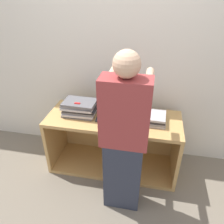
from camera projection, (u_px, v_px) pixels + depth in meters
ground_plane at (109, 182)px, 2.46m from camera, size 12.00×12.00×0.00m
wall_back at (120, 60)px, 2.41m from camera, size 8.00×0.05×2.40m
cart at (115, 139)px, 2.58m from camera, size 1.45×0.56×0.68m
laptop_open at (115, 111)px, 2.37m from camera, size 0.34×0.34×0.23m
laptop_stack_left at (80, 108)px, 2.37m from camera, size 0.37×0.26×0.16m
laptop_stack_right at (149, 118)px, 2.26m from camera, size 0.35×0.25×0.09m
person at (124, 140)px, 1.87m from camera, size 0.40×0.52×1.55m
inventory_tag at (77, 103)px, 2.27m from camera, size 0.06×0.02×0.01m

